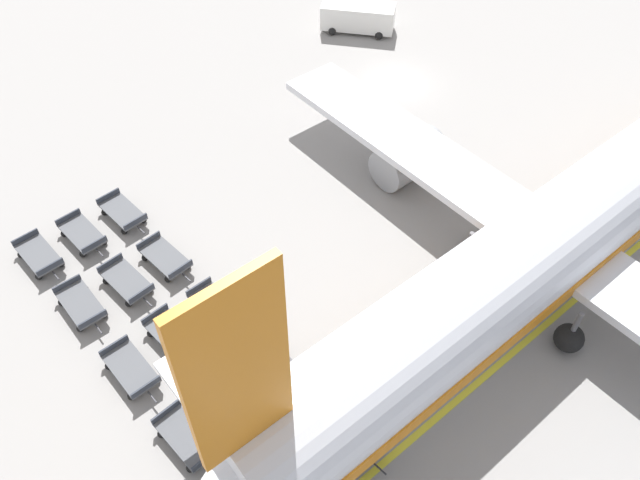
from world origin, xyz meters
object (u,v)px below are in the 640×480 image
at_px(baggage_dolly_row_mid_a_col_e, 303,477).
at_px(baggage_dolly_row_mid_a_col_d, 234,406).
at_px(baggage_dolly_row_near_col_d, 187,437).
at_px(baggage_dolly_row_mid_b_col_d, 279,370).
at_px(baggage_dolly_row_mid_a_col_b, 127,281).
at_px(baggage_dolly_row_mid_a_col_c, 173,335).
at_px(baggage_dolly_row_near_col_b, 81,305).
at_px(baggage_dolly_row_mid_b_col_b, 165,258).
at_px(baggage_dolly_row_near_col_c, 131,369).
at_px(baggage_dolly_row_mid_a_col_a, 82,234).
at_px(baggage_dolly_row_near_col_a, 39,256).
at_px(baggage_dolly_row_mid_b_col_a, 123,212).
at_px(baggage_dolly_row_mid_b_col_c, 216,307).
at_px(service_van, 358,17).
at_px(baggage_dolly_row_mid_b_col_e, 346,438).
at_px(airplane, 573,224).

bearing_deg(baggage_dolly_row_mid_a_col_e, baggage_dolly_row_mid_a_col_d, -174.76).
height_order(baggage_dolly_row_near_col_d, baggage_dolly_row_mid_a_col_e, same).
distance_m(baggage_dolly_row_mid_a_col_e, baggage_dolly_row_mid_b_col_d, 4.84).
bearing_deg(baggage_dolly_row_mid_a_col_b, baggage_dolly_row_mid_a_col_c, 1.93).
distance_m(baggage_dolly_row_near_col_b, baggage_dolly_row_mid_b_col_b, 4.57).
height_order(baggage_dolly_row_near_col_c, baggage_dolly_row_mid_a_col_a, same).
bearing_deg(baggage_dolly_row_near_col_a, baggage_dolly_row_mid_b_col_d, 22.58).
relative_size(baggage_dolly_row_mid_a_col_b, baggage_dolly_row_mid_a_col_c, 1.00).
height_order(baggage_dolly_row_mid_a_col_a, baggage_dolly_row_mid_b_col_a, same).
bearing_deg(baggage_dolly_row_mid_a_col_c, baggage_dolly_row_mid_b_col_c, 92.08).
relative_size(baggage_dolly_row_mid_b_col_a, baggage_dolly_row_mid_b_col_b, 1.00).
relative_size(baggage_dolly_row_near_col_c, baggage_dolly_row_mid_b_col_a, 0.99).
xyz_separation_m(service_van, baggage_dolly_row_mid_a_col_c, (15.74, -25.39, -0.65)).
bearing_deg(baggage_dolly_row_mid_b_col_e, baggage_dolly_row_near_col_b, -157.71).
xyz_separation_m(baggage_dolly_row_mid_a_col_b, baggage_dolly_row_mid_b_col_b, (-0.13, 2.23, 0.00)).
xyz_separation_m(baggage_dolly_row_near_col_c, baggage_dolly_row_near_col_d, (4.27, 0.25, 0.00)).
relative_size(baggage_dolly_row_near_col_d, baggage_dolly_row_mid_b_col_b, 1.00).
xyz_separation_m(baggage_dolly_row_near_col_b, baggage_dolly_row_mid_b_col_d, (8.82, 5.15, 0.00)).
relative_size(baggage_dolly_row_mid_a_col_c, baggage_dolly_row_mid_b_col_a, 1.00).
relative_size(baggage_dolly_row_near_col_a, baggage_dolly_row_mid_a_col_b, 0.99).
xyz_separation_m(baggage_dolly_row_near_col_d, baggage_dolly_row_mid_a_col_d, (0.03, 2.23, 0.00)).
bearing_deg(baggage_dolly_row_near_col_c, baggage_dolly_row_mid_a_col_e, 18.63).
bearing_deg(baggage_dolly_row_mid_b_col_e, baggage_dolly_row_mid_a_col_c, -161.90).
distance_m(baggage_dolly_row_mid_a_col_b, baggage_dolly_row_mid_b_col_c, 4.83).
bearing_deg(baggage_dolly_row_near_col_d, baggage_dolly_row_near_col_b, -177.41).
relative_size(service_van, baggage_dolly_row_mid_b_col_a, 1.54).
relative_size(baggage_dolly_row_near_col_d, baggage_dolly_row_mid_a_col_b, 1.00).
height_order(baggage_dolly_row_mid_a_col_c, baggage_dolly_row_mid_b_col_c, same).
xyz_separation_m(baggage_dolly_row_near_col_a, baggage_dolly_row_near_col_c, (8.94, 0.45, 0.00)).
bearing_deg(baggage_dolly_row_mid_a_col_b, baggage_dolly_row_near_col_c, -25.59).
relative_size(baggage_dolly_row_near_col_b, baggage_dolly_row_mid_b_col_c, 1.00).
bearing_deg(baggage_dolly_row_mid_b_col_e, baggage_dolly_row_near_col_a, -161.95).
bearing_deg(baggage_dolly_row_near_col_b, baggage_dolly_row_mid_a_col_d, 16.37).
relative_size(baggage_dolly_row_near_col_d, baggage_dolly_row_mid_b_col_c, 1.01).
xyz_separation_m(baggage_dolly_row_near_col_a, baggage_dolly_row_near_col_b, (4.27, 0.30, 0.00)).
height_order(baggage_dolly_row_mid_a_col_b, baggage_dolly_row_mid_b_col_d, same).
bearing_deg(service_van, baggage_dolly_row_mid_a_col_d, -51.03).
height_order(baggage_dolly_row_near_col_b, baggage_dolly_row_mid_a_col_a, same).
bearing_deg(baggage_dolly_row_mid_a_col_d, baggage_dolly_row_mid_b_col_c, 154.84).
bearing_deg(baggage_dolly_row_near_col_c, baggage_dolly_row_mid_b_col_b, 136.78).
height_order(baggage_dolly_row_near_col_b, baggage_dolly_row_near_col_c, same).
bearing_deg(baggage_dolly_row_mid_a_col_a, baggage_dolly_row_mid_a_col_c, 2.88).
distance_m(baggage_dolly_row_mid_a_col_e, baggage_dolly_row_mid_b_col_a, 17.62).
height_order(baggage_dolly_row_near_col_a, baggage_dolly_row_mid_a_col_d, same).
height_order(baggage_dolly_row_mid_a_col_a, baggage_dolly_row_mid_a_col_c, same).
xyz_separation_m(baggage_dolly_row_near_col_d, baggage_dolly_row_mid_b_col_b, (-8.97, 4.17, 0.00)).
distance_m(baggage_dolly_row_near_col_c, baggage_dolly_row_mid_a_col_d, 4.97).
bearing_deg(baggage_dolly_row_mid_a_col_d, baggage_dolly_row_mid_b_col_a, 172.24).
xyz_separation_m(baggage_dolly_row_near_col_b, baggage_dolly_row_mid_b_col_e, (13.04, 5.35, 0.00)).
bearing_deg(airplane, baggage_dolly_row_mid_b_col_d, -105.79).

